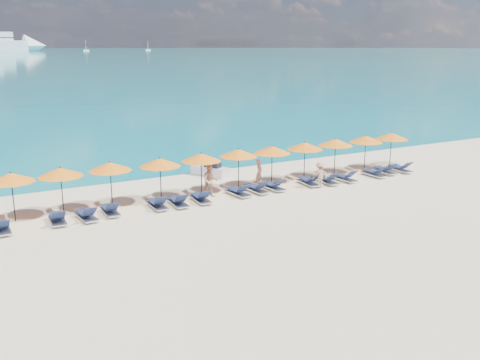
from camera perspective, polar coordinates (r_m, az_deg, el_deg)
ground at (r=24.21m, az=3.42°, el=-4.30°), size 1400.00×1400.00×0.00m
sailboat_near at (r=613.46m, az=-16.09°, el=13.18°), size 6.09×2.03×11.17m
sailboat_far at (r=643.14m, az=-9.78°, el=13.55°), size 6.14×2.05×11.27m
jetski at (r=32.17m, az=-3.17°, el=1.05°), size 1.85×2.46×0.83m
beachgoer_a at (r=29.82m, az=2.06°, el=0.81°), size 0.65×0.63×1.51m
beachgoer_b at (r=27.58m, az=-3.18°, el=-0.11°), size 0.92×0.67×1.71m
beachgoer_c at (r=29.71m, az=8.51°, el=0.54°), size 0.99×0.57×1.44m
umbrella_1 at (r=25.57m, az=-23.25°, el=0.25°), size 2.10×2.10×2.28m
umbrella_2 at (r=25.83m, az=-18.62°, el=0.81°), size 2.10×2.10×2.28m
umbrella_3 at (r=26.35m, az=-13.70°, el=1.41°), size 2.10×2.10×2.28m
umbrella_4 at (r=26.79m, az=-8.53°, el=1.88°), size 2.10×2.10×2.28m
umbrella_5 at (r=27.76m, az=-4.17°, el=2.43°), size 2.10×2.10×2.28m
umbrella_6 at (r=28.83m, az=-0.17°, el=2.92°), size 2.10×2.10×2.28m
umbrella_7 at (r=29.75m, az=3.45°, el=3.25°), size 2.10×2.10×2.28m
umbrella_8 at (r=31.04m, az=6.94°, el=3.63°), size 2.10×2.10×2.28m
umbrella_9 at (r=32.48m, az=10.16°, el=3.99°), size 2.10×2.10×2.28m
umbrella_10 at (r=33.97m, az=13.28°, el=4.28°), size 2.10×2.10×2.28m
umbrella_11 at (r=35.47m, az=15.87°, el=4.53°), size 2.10×2.10×2.28m
lounger_2 at (r=24.67m, az=-24.06°, el=-4.63°), size 0.62×1.70×0.66m
lounger_3 at (r=25.01m, az=-18.91°, el=-3.89°), size 0.69×1.73×0.66m
lounger_4 at (r=25.12m, az=-16.07°, el=-3.59°), size 0.78×1.75×0.66m
lounger_5 at (r=25.60m, az=-13.69°, el=-3.09°), size 0.68×1.72×0.66m
lounger_6 at (r=26.09m, az=-8.81°, el=-2.52°), size 0.66×1.71×0.66m
lounger_7 at (r=26.36m, az=-6.62°, el=-2.27°), size 0.70×1.73×0.66m
lounger_8 at (r=26.86m, az=-4.21°, el=-1.89°), size 0.71×1.73×0.66m
lounger_9 at (r=27.90m, az=-0.19°, el=-1.23°), size 0.78×1.75×0.66m
lounger_10 at (r=28.54m, az=1.76°, el=-0.89°), size 0.75×1.74×0.66m
lounger_11 at (r=29.08m, az=3.55°, el=-0.62°), size 0.72×1.73×0.66m
lounger_12 at (r=30.24m, az=7.33°, el=-0.12°), size 0.78×1.75×0.66m
lounger_13 at (r=30.70m, az=9.29°, el=0.03°), size 0.75×1.74×0.66m
lounger_14 at (r=31.45m, az=11.09°, el=0.29°), size 0.73×1.74×0.66m
lounger_15 at (r=32.95m, az=14.10°, el=0.76°), size 0.65×1.71×0.66m
lounger_16 at (r=33.83m, az=15.19°, el=1.04°), size 0.75×1.74×0.66m
lounger_17 at (r=34.57m, az=16.73°, el=1.21°), size 0.66×1.71×0.66m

